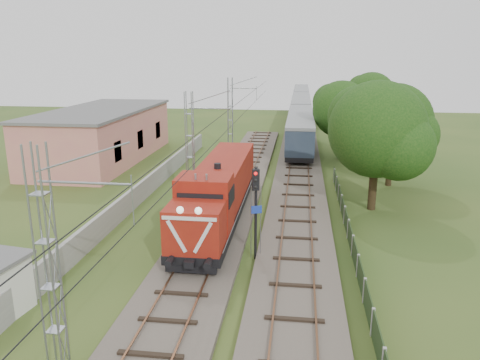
# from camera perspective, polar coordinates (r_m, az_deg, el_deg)

# --- Properties ---
(ground) EXTENTS (140.00, 140.00, 0.00)m
(ground) POSITION_cam_1_polar(r_m,az_deg,el_deg) (24.03, -5.44, -11.10)
(ground) COLOR #2E4B1C
(ground) RESTS_ON ground
(track_main) EXTENTS (4.20, 70.00, 0.45)m
(track_main) POSITION_cam_1_polar(r_m,az_deg,el_deg) (30.27, -2.55, -4.98)
(track_main) COLOR #6B6054
(track_main) RESTS_ON ground
(track_side) EXTENTS (4.20, 80.00, 0.45)m
(track_side) POSITION_cam_1_polar(r_m,az_deg,el_deg) (42.28, 7.17, 0.79)
(track_side) COLOR #6B6054
(track_side) RESTS_ON ground
(catenary) EXTENTS (3.31, 70.00, 8.00)m
(catenary) POSITION_cam_1_polar(r_m,az_deg,el_deg) (34.54, -6.04, 4.15)
(catenary) COLOR gray
(catenary) RESTS_ON ground
(boundary_wall) EXTENTS (0.25, 40.00, 1.50)m
(boundary_wall) POSITION_cam_1_polar(r_m,az_deg,el_deg) (36.28, -11.37, -0.89)
(boundary_wall) COLOR #9E9E99
(boundary_wall) RESTS_ON ground
(station_building) EXTENTS (8.40, 20.40, 5.22)m
(station_building) POSITION_cam_1_polar(r_m,az_deg,el_deg) (49.85, -16.44, 5.36)
(station_building) COLOR tan
(station_building) RESTS_ON ground
(fence) EXTENTS (0.12, 32.00, 1.20)m
(fence) POSITION_cam_1_polar(r_m,az_deg,el_deg) (26.16, 13.57, -7.76)
(fence) COLOR black
(fence) RESTS_ON ground
(locomotive) EXTENTS (2.90, 16.53, 4.20)m
(locomotive) POSITION_cam_1_polar(r_m,az_deg,el_deg) (29.73, -2.56, -1.30)
(locomotive) COLOR black
(locomotive) RESTS_ON ground
(coach_rake) EXTENTS (2.85, 63.61, 3.30)m
(coach_rake) POSITION_cam_1_polar(r_m,az_deg,el_deg) (75.50, 7.42, 8.82)
(coach_rake) COLOR black
(coach_rake) RESTS_ON ground
(signal_post) EXTENTS (0.54, 0.43, 5.02)m
(signal_post) POSITION_cam_1_polar(r_m,az_deg,el_deg) (24.02, 1.94, -2.16)
(signal_post) COLOR black
(signal_post) RESTS_ON ground
(tree_a) EXTENTS (6.90, 6.57, 8.95)m
(tree_a) POSITION_cam_1_polar(r_m,az_deg,el_deg) (32.97, 16.52, 5.79)
(tree_a) COLOR #392B17
(tree_a) RESTS_ON ground
(tree_b) EXTENTS (6.47, 6.16, 8.38)m
(tree_b) POSITION_cam_1_polar(r_m,az_deg,el_deg) (39.72, 18.31, 6.64)
(tree_b) COLOR #392B17
(tree_b) RESTS_ON ground
(tree_c) EXTENTS (6.15, 5.86, 7.97)m
(tree_c) POSITION_cam_1_polar(r_m,az_deg,el_deg) (49.67, 12.32, 8.33)
(tree_c) COLOR #392B17
(tree_c) RESTS_ON ground
(tree_d) EXTENTS (6.43, 6.13, 8.34)m
(tree_d) POSITION_cam_1_polar(r_m,az_deg,el_deg) (63.10, 15.74, 9.72)
(tree_d) COLOR #392B17
(tree_d) RESTS_ON ground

